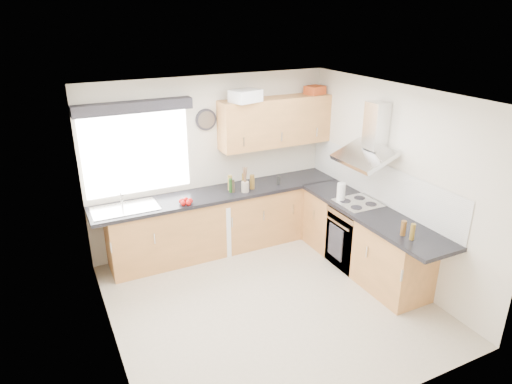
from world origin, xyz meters
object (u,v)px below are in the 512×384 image
oven (355,236)px  washing_machine (211,227)px  upper_cabinets (275,122)px  extractor_hood (370,140)px

oven → washing_machine: 2.05m
upper_cabinets → washing_machine: upper_cabinets is taller
oven → upper_cabinets: (-0.55, 1.32, 1.38)m
oven → extractor_hood: size_ratio=1.09×
extractor_hood → washing_machine: bearing=145.1°
washing_machine → extractor_hood: bearing=-18.6°
oven → upper_cabinets: 1.99m
extractor_hood → upper_cabinets: upper_cabinets is taller
washing_machine → upper_cabinets: bearing=21.7°
oven → upper_cabinets: size_ratio=0.50×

